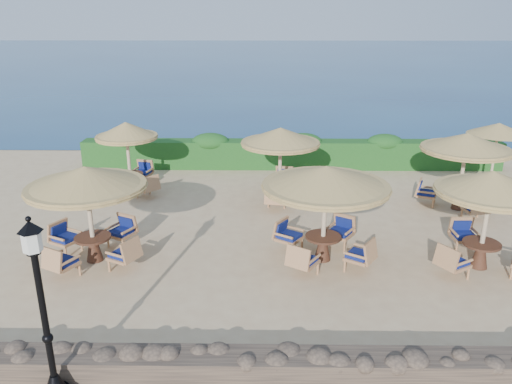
{
  "coord_description": "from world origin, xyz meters",
  "views": [
    {
      "loc": [
        -1.25,
        -13.74,
        6.23
      ],
      "look_at": [
        -1.44,
        0.27,
        1.3
      ],
      "focal_mm": 35.0,
      "sensor_mm": 36.0,
      "label": 1
    }
  ],
  "objects_px": {
    "cafe_set_0": "(88,195)",
    "cafe_set_4": "(280,146)",
    "lamp_post": "(45,320)",
    "cafe_set_2": "(489,200)",
    "cafe_set_3": "(128,146)",
    "extra_parasol": "(499,129)",
    "cafe_set_5": "(465,154)",
    "cafe_set_1": "(325,192)"
  },
  "relations": [
    {
      "from": "cafe_set_0",
      "to": "cafe_set_4",
      "type": "xyz_separation_m",
      "value": [
        5.14,
        4.76,
        0.11
      ]
    },
    {
      "from": "cafe_set_4",
      "to": "lamp_post",
      "type": "bearing_deg",
      "value": -112.86
    },
    {
      "from": "cafe_set_2",
      "to": "cafe_set_3",
      "type": "bearing_deg",
      "value": 151.06
    },
    {
      "from": "extra_parasol",
      "to": "cafe_set_4",
      "type": "relative_size",
      "value": 0.84
    },
    {
      "from": "cafe_set_3",
      "to": "cafe_set_4",
      "type": "relative_size",
      "value": 0.94
    },
    {
      "from": "cafe_set_4",
      "to": "cafe_set_5",
      "type": "xyz_separation_m",
      "value": [
        6.09,
        -0.77,
        -0.06
      ]
    },
    {
      "from": "cafe_set_3",
      "to": "lamp_post",
      "type": "bearing_deg",
      "value": -82.6
    },
    {
      "from": "extra_parasol",
      "to": "cafe_set_0",
      "type": "distance_m",
      "value": 15.22
    },
    {
      "from": "cafe_set_0",
      "to": "cafe_set_3",
      "type": "relative_size",
      "value": 1.14
    },
    {
      "from": "cafe_set_0",
      "to": "cafe_set_2",
      "type": "distance_m",
      "value": 10.22
    },
    {
      "from": "extra_parasol",
      "to": "cafe_set_1",
      "type": "bearing_deg",
      "value": -137.68
    },
    {
      "from": "lamp_post",
      "to": "cafe_set_2",
      "type": "relative_size",
      "value": 1.19
    },
    {
      "from": "cafe_set_0",
      "to": "cafe_set_4",
      "type": "bearing_deg",
      "value": 42.84
    },
    {
      "from": "lamp_post",
      "to": "extra_parasol",
      "type": "xyz_separation_m",
      "value": [
        12.6,
        12.0,
        0.62
      ]
    },
    {
      "from": "lamp_post",
      "to": "cafe_set_5",
      "type": "relative_size",
      "value": 1.13
    },
    {
      "from": "extra_parasol",
      "to": "cafe_set_2",
      "type": "distance_m",
      "value": 7.88
    },
    {
      "from": "cafe_set_5",
      "to": "cafe_set_0",
      "type": "bearing_deg",
      "value": -160.42
    },
    {
      "from": "extra_parasol",
      "to": "cafe_set_4",
      "type": "xyz_separation_m",
      "value": [
        -8.43,
        -2.12,
        -0.17
      ]
    },
    {
      "from": "cafe_set_2",
      "to": "cafe_set_4",
      "type": "distance_m",
      "value": 7.14
    },
    {
      "from": "cafe_set_3",
      "to": "cafe_set_4",
      "type": "height_order",
      "value": "same"
    },
    {
      "from": "cafe_set_1",
      "to": "lamp_post",
      "type": "bearing_deg",
      "value": -134.66
    },
    {
      "from": "cafe_set_0",
      "to": "lamp_post",
      "type": "bearing_deg",
      "value": -79.28
    },
    {
      "from": "lamp_post",
      "to": "cafe_set_1",
      "type": "xyz_separation_m",
      "value": [
        5.18,
        5.25,
        0.39
      ]
    },
    {
      "from": "extra_parasol",
      "to": "cafe_set_5",
      "type": "distance_m",
      "value": 3.73
    },
    {
      "from": "lamp_post",
      "to": "cafe_set_0",
      "type": "bearing_deg",
      "value": 100.72
    },
    {
      "from": "cafe_set_4",
      "to": "cafe_set_5",
      "type": "distance_m",
      "value": 6.14
    },
    {
      "from": "cafe_set_0",
      "to": "cafe_set_2",
      "type": "height_order",
      "value": "same"
    },
    {
      "from": "cafe_set_0",
      "to": "cafe_set_4",
      "type": "distance_m",
      "value": 7.01
    },
    {
      "from": "cafe_set_5",
      "to": "extra_parasol",
      "type": "bearing_deg",
      "value": 50.91
    },
    {
      "from": "extra_parasol",
      "to": "cafe_set_4",
      "type": "distance_m",
      "value": 8.7
    },
    {
      "from": "lamp_post",
      "to": "cafe_set_2",
      "type": "bearing_deg",
      "value": 27.77
    },
    {
      "from": "lamp_post",
      "to": "cafe_set_1",
      "type": "relative_size",
      "value": 0.98
    },
    {
      "from": "lamp_post",
      "to": "cafe_set_0",
      "type": "relative_size",
      "value": 1.07
    },
    {
      "from": "cafe_set_0",
      "to": "cafe_set_1",
      "type": "distance_m",
      "value": 6.15
    },
    {
      "from": "cafe_set_0",
      "to": "cafe_set_1",
      "type": "height_order",
      "value": "same"
    },
    {
      "from": "extra_parasol",
      "to": "cafe_set_3",
      "type": "distance_m",
      "value": 14.06
    },
    {
      "from": "extra_parasol",
      "to": "cafe_set_3",
      "type": "height_order",
      "value": "cafe_set_3"
    },
    {
      "from": "cafe_set_1",
      "to": "cafe_set_2",
      "type": "relative_size",
      "value": 1.21
    },
    {
      "from": "extra_parasol",
      "to": "cafe_set_0",
      "type": "relative_size",
      "value": 0.78
    },
    {
      "from": "cafe_set_5",
      "to": "cafe_set_4",
      "type": "bearing_deg",
      "value": 172.8
    },
    {
      "from": "cafe_set_1",
      "to": "cafe_set_5",
      "type": "relative_size",
      "value": 1.14
    },
    {
      "from": "cafe_set_2",
      "to": "cafe_set_3",
      "type": "relative_size",
      "value": 1.03
    }
  ]
}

